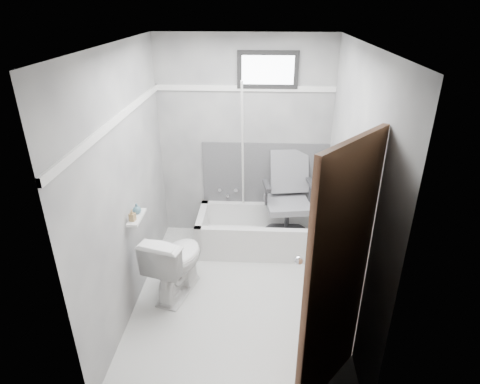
# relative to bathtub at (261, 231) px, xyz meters

# --- Properties ---
(floor) EXTENTS (2.60, 2.60, 0.00)m
(floor) POSITION_rel_bathtub_xyz_m (-0.22, -0.93, -0.21)
(floor) COLOR white
(floor) RESTS_ON ground
(ceiling) EXTENTS (2.60, 2.60, 0.00)m
(ceiling) POSITION_rel_bathtub_xyz_m (-0.22, -0.93, 2.19)
(ceiling) COLOR silver
(ceiling) RESTS_ON floor
(wall_back) EXTENTS (2.00, 0.02, 2.40)m
(wall_back) POSITION_rel_bathtub_xyz_m (-0.22, 0.37, 0.99)
(wall_back) COLOR slate
(wall_back) RESTS_ON floor
(wall_front) EXTENTS (2.00, 0.02, 2.40)m
(wall_front) POSITION_rel_bathtub_xyz_m (-0.22, -2.23, 0.99)
(wall_front) COLOR slate
(wall_front) RESTS_ON floor
(wall_left) EXTENTS (0.02, 2.60, 2.40)m
(wall_left) POSITION_rel_bathtub_xyz_m (-1.22, -0.93, 0.99)
(wall_left) COLOR slate
(wall_left) RESTS_ON floor
(wall_right) EXTENTS (0.02, 2.60, 2.40)m
(wall_right) POSITION_rel_bathtub_xyz_m (0.78, -0.93, 0.99)
(wall_right) COLOR slate
(wall_right) RESTS_ON floor
(bathtub) EXTENTS (1.50, 0.70, 0.42)m
(bathtub) POSITION_rel_bathtub_xyz_m (0.00, 0.00, 0.00)
(bathtub) COLOR silver
(bathtub) RESTS_ON floor
(office_chair) EXTENTS (0.67, 0.67, 1.01)m
(office_chair) POSITION_rel_bathtub_xyz_m (0.30, 0.05, 0.42)
(office_chair) COLOR slate
(office_chair) RESTS_ON bathtub
(toilet) EXTENTS (0.60, 0.82, 0.72)m
(toilet) POSITION_rel_bathtub_xyz_m (-0.84, -0.88, 0.15)
(toilet) COLOR white
(toilet) RESTS_ON floor
(door) EXTENTS (0.78, 0.78, 2.00)m
(door) POSITION_rel_bathtub_xyz_m (0.76, -2.21, 0.79)
(door) COLOR brown
(door) RESTS_ON floor
(window) EXTENTS (0.66, 0.04, 0.40)m
(window) POSITION_rel_bathtub_xyz_m (0.03, 0.36, 1.81)
(window) COLOR black
(window) RESTS_ON wall_back
(backerboard) EXTENTS (1.50, 0.02, 0.78)m
(backerboard) POSITION_rel_bathtub_xyz_m (0.03, 0.36, 0.59)
(backerboard) COLOR #4C4C4F
(backerboard) RESTS_ON wall_back
(trim_back) EXTENTS (2.00, 0.02, 0.06)m
(trim_back) POSITION_rel_bathtub_xyz_m (-0.22, 0.36, 1.61)
(trim_back) COLOR white
(trim_back) RESTS_ON wall_back
(trim_left) EXTENTS (0.02, 2.60, 0.06)m
(trim_left) POSITION_rel_bathtub_xyz_m (-1.21, -0.93, 1.61)
(trim_left) COLOR white
(trim_left) RESTS_ON wall_left
(pole) EXTENTS (0.02, 0.55, 1.88)m
(pole) POSITION_rel_bathtub_xyz_m (-0.23, 0.13, 0.84)
(pole) COLOR white
(pole) RESTS_ON bathtub
(shelf) EXTENTS (0.10, 0.32, 0.02)m
(shelf) POSITION_rel_bathtub_xyz_m (-1.15, -0.96, 0.69)
(shelf) COLOR silver
(shelf) RESTS_ON wall_left
(soap_bottle_a) EXTENTS (0.06, 0.06, 0.11)m
(soap_bottle_a) POSITION_rel_bathtub_xyz_m (-1.16, -1.04, 0.76)
(soap_bottle_a) COLOR #997B4C
(soap_bottle_a) RESTS_ON shelf
(soap_bottle_b) EXTENTS (0.11, 0.11, 0.10)m
(soap_bottle_b) POSITION_rel_bathtub_xyz_m (-1.16, -0.90, 0.75)
(soap_bottle_b) COLOR slate
(soap_bottle_b) RESTS_ON shelf
(faucet) EXTENTS (0.26, 0.10, 0.16)m
(faucet) POSITION_rel_bathtub_xyz_m (-0.42, 0.34, 0.34)
(faucet) COLOR silver
(faucet) RESTS_ON wall_back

